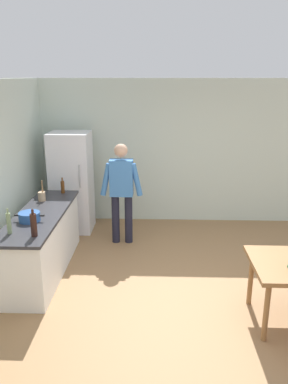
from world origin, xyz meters
TOP-DOWN VIEW (x-y plane):
  - ground_plane at (0.00, 0.00)m, footprint 14.00×14.00m
  - wall_back at (0.00, 3.00)m, footprint 6.40×0.12m
  - kitchen_counter at (-2.00, 0.80)m, footprint 0.64×2.20m
  - refrigerator at (-1.90, 2.40)m, footprint 0.70×0.67m
  - person at (-0.95, 1.85)m, footprint 0.70×0.22m
  - cooking_pot at (-2.05, 0.49)m, footprint 0.40×0.28m
  - utensil_jar at (-2.13, 1.34)m, footprint 0.11×0.11m
  - bottle_beer_brown at (-1.90, 1.75)m, footprint 0.06×0.06m
  - bottle_wine_dark at (-1.83, 0.00)m, footprint 0.08×0.08m
  - bottle_vinegar_tall at (-2.16, 0.07)m, footprint 0.06×0.06m

SIDE VIEW (x-z plane):
  - ground_plane at x=0.00m, z-range 0.00..0.00m
  - kitchen_counter at x=-2.00m, z-range 0.00..0.90m
  - refrigerator at x=-1.90m, z-range 0.00..1.80m
  - cooking_pot at x=-2.05m, z-range 0.90..1.02m
  - person at x=-0.95m, z-range 0.13..1.83m
  - utensil_jar at x=-2.13m, z-range 0.82..1.14m
  - bottle_beer_brown at x=-1.90m, z-range 0.88..1.14m
  - bottle_vinegar_tall at x=-2.16m, z-range 0.88..1.20m
  - bottle_wine_dark at x=-1.83m, z-range 0.88..1.22m
  - wall_back at x=0.00m, z-range 0.00..2.70m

